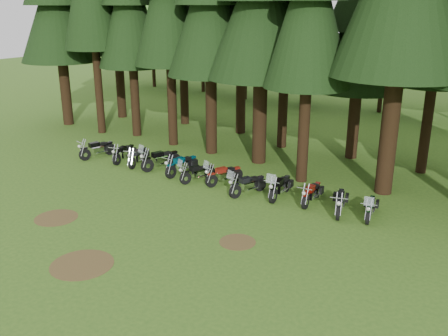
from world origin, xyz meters
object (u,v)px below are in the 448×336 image
Objects in this scene: motorcycle_6 at (224,175)px; motorcycle_10 at (340,203)px; motorcycle_1 at (124,153)px; motorcycle_4 at (182,166)px; motorcycle_9 at (312,194)px; motorcycle_5 at (198,173)px; motorcycle_2 at (138,157)px; motorcycle_7 at (248,185)px; motorcycle_3 at (161,160)px; motorcycle_0 at (98,150)px; motorcycle_11 at (370,208)px; motorcycle_8 at (280,187)px.

motorcycle_6 is 1.00× the size of motorcycle_10.
motorcycle_1 is 4.15m from motorcycle_4.
motorcycle_5 is at bearing -178.83° from motorcycle_9.
motorcycle_9 is (10.32, 0.40, -0.01)m from motorcycle_2.
motorcycle_4 is 1.07× the size of motorcycle_6.
motorcycle_10 is at bearing 23.82° from motorcycle_7.
motorcycle_0 is at bearing -156.51° from motorcycle_3.
motorcycle_5 is 1.00× the size of motorcycle_11.
motorcycle_2 is 1.52m from motorcycle_3.
motorcycle_8 is (7.30, 0.04, -0.03)m from motorcycle_3.
motorcycle_4 is 0.99× the size of motorcycle_8.
motorcycle_8 is (9.93, 0.18, 0.04)m from motorcycle_1.
motorcycle_11 is at bearing 25.55° from motorcycle_5.
motorcycle_4 is 1.08× the size of motorcycle_10.
motorcycle_11 reaches higher than motorcycle_2.
motorcycle_3 is 5.91m from motorcycle_7.
motorcycle_0 is 1.06× the size of motorcycle_10.
motorcycle_4 is at bearing -175.37° from motorcycle_5.
motorcycle_0 reaches higher than motorcycle_1.
motorcycle_2 is 0.97× the size of motorcycle_7.
motorcycle_5 is (7.26, 0.09, -0.04)m from motorcycle_0.
motorcycle_7 is 5.67m from motorcycle_11.
motorcycle_7 is at bearing -21.22° from motorcycle_2.
motorcycle_10 is (6.08, -0.07, -0.01)m from motorcycle_6.
motorcycle_0 is at bearing -169.93° from motorcycle_4.
motorcycle_7 is (8.52, -0.38, 0.01)m from motorcycle_1.
motorcycle_1 is 1.05× the size of motorcycle_11.
motorcycle_8 reaches higher than motorcycle_6.
motorcycle_1 is 5.51m from motorcycle_5.
motorcycle_5 is 0.95× the size of motorcycle_10.
motorcycle_0 is 4.42m from motorcycle_3.
motorcycle_7 is 3.01m from motorcycle_9.
motorcycle_10 is at bearing 5.03° from motorcycle_4.
motorcycle_2 is 1.04× the size of motorcycle_5.
motorcycle_0 is at bearing 169.51° from motorcycle_11.
motorcycle_11 is at bearing 21.97° from motorcycle_6.
motorcycle_11 is at bearing -17.04° from motorcycle_2.
motorcycle_3 reaches higher than motorcycle_5.
motorcycle_7 is at bearing -170.80° from motorcycle_9.
motorcycle_2 is 13.03m from motorcycle_11.
motorcycle_5 is at bearing -11.71° from motorcycle_4.
motorcycle_10 is (14.65, 0.47, -0.02)m from motorcycle_0.
motorcycle_4 reaches higher than motorcycle_9.
motorcycle_4 is at bearing 176.76° from motorcycle_9.
motorcycle_8 reaches higher than motorcycle_5.
motorcycle_11 is (2.71, -0.08, -0.01)m from motorcycle_9.
motorcycle_3 is at bearing 174.22° from motorcycle_8.
motorcycle_11 is at bearing -12.11° from motorcycle_1.
motorcycle_2 is at bearing 162.11° from motorcycle_10.
motorcycle_2 is 7.41m from motorcycle_7.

